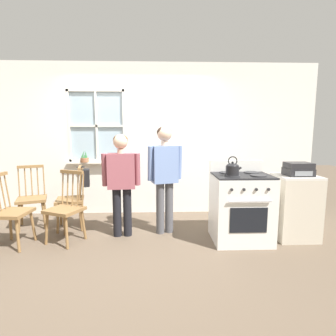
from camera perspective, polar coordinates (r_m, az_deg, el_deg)
ground_plane at (r=3.71m, az=-7.84°, el=-15.96°), size 16.00×16.00×0.00m
wall_back at (r=4.79m, az=-5.98°, el=5.95°), size 6.40×0.16×2.70m
chair_by_window at (r=4.35m, az=-20.30°, el=-6.54°), size 0.48×0.50×0.97m
chair_near_wall at (r=4.02m, az=-31.02°, el=-8.38°), size 0.44×0.45×0.97m
chair_center_cluster at (r=4.66m, az=-27.53°, el=-6.00°), size 0.53×0.52×0.97m
chair_near_stove at (r=3.86m, az=-21.36°, el=-8.43°), size 0.55×0.54×0.97m
person_elderly_left at (r=3.75m, az=-10.12°, el=-1.60°), size 0.54×0.24×1.46m
person_teen_center at (r=3.79m, az=-0.73°, el=-0.27°), size 0.52×0.30×1.57m
stove at (r=3.77m, az=15.56°, el=-8.16°), size 0.77×0.68×1.08m
kettle at (r=3.48m, az=13.85°, el=-0.13°), size 0.21×0.17×0.25m
potted_plant at (r=4.89m, az=-17.70°, el=1.94°), size 0.15×0.15×0.21m
handbag at (r=4.26m, az=-17.38°, el=-1.92°), size 0.22×0.23×0.31m
side_counter at (r=4.12m, az=25.90°, el=-7.62°), size 0.55×0.50×0.90m
stereo at (r=4.00m, az=26.50°, el=-0.24°), size 0.34×0.29×0.18m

